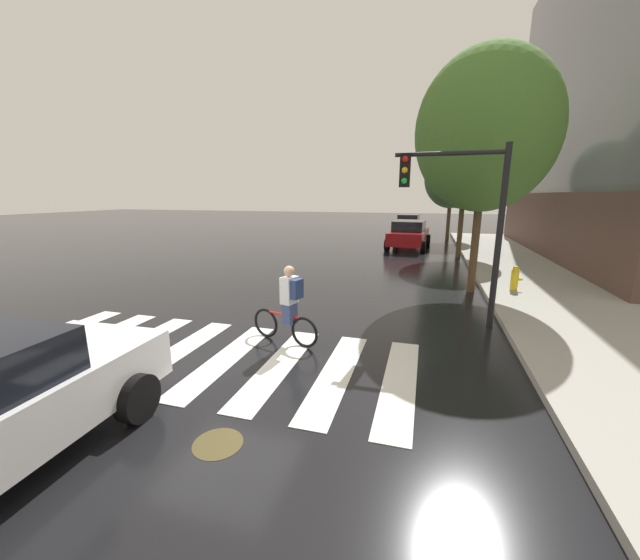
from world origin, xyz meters
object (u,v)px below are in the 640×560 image
traffic_light_near (463,205)px  sedan_mid (409,234)px  street_tree_near (486,131)px  cyclist (289,305)px  street_tree_mid (466,162)px  manhole_cover (218,443)px  sedan_far (409,223)px  street_tree_far (452,177)px  fire_hydrant (515,278)px

traffic_light_near → sedan_mid: bearing=97.5°
sedan_mid → street_tree_near: street_tree_near is taller
cyclist → street_tree_mid: (4.30, 12.71, 3.79)m
manhole_cover → traffic_light_near: traffic_light_near is taller
cyclist → traffic_light_near: 4.57m
manhole_cover → cyclist: 3.42m
sedan_mid → street_tree_near: 10.76m
sedan_mid → traffic_light_near: bearing=-82.5°
sedan_far → street_tree_far: street_tree_far is taller
sedan_far → traffic_light_near: 22.46m
manhole_cover → cyclist: (-0.28, 3.30, 0.84)m
cyclist → fire_hydrant: 7.86m
manhole_cover → sedan_mid: (1.43, 18.59, 0.84)m
manhole_cover → street_tree_far: 23.66m
street_tree_mid → sedan_mid: bearing=135.1°
fire_hydrant → street_tree_mid: size_ratio=0.11×
sedan_far → manhole_cover: bearing=-92.0°
traffic_light_near → street_tree_near: street_tree_near is taller
cyclist → traffic_light_near: size_ratio=0.40×
sedan_mid → street_tree_near: bearing=-75.6°
fire_hydrant → street_tree_mid: bearing=99.3°
sedan_mid → traffic_light_near: (1.73, -13.06, 2.02)m
street_tree_far → street_tree_mid: bearing=-88.2°
traffic_light_near → street_tree_near: size_ratio=0.58×
manhole_cover → street_tree_far: (3.80, 22.97, 4.22)m
manhole_cover → fire_hydrant: 10.35m
sedan_far → street_tree_far: bearing=-59.5°
sedan_far → street_tree_far: (2.84, -4.82, 3.43)m
manhole_cover → sedan_far: (0.96, 27.79, 0.78)m
street_tree_far → cyclist: bearing=-101.7°
cyclist → street_tree_mid: size_ratio=0.25×
street_tree_far → sedan_far: bearing=120.5°
fire_hydrant → manhole_cover: bearing=-120.0°
cyclist → street_tree_mid: 13.94m
traffic_light_near → street_tree_far: (0.64, 17.44, 1.36)m
fire_hydrant → street_tree_far: size_ratio=0.12×
sedan_far → street_tree_far: 6.56m
street_tree_mid → street_tree_far: street_tree_mid is taller
cyclist → street_tree_near: 8.13m
traffic_light_near → street_tree_mid: size_ratio=0.61×
manhole_cover → street_tree_near: 10.94m
manhole_cover → street_tree_mid: 17.15m
fire_hydrant → traffic_light_near: bearing=-120.5°
fire_hydrant → sedan_far: bearing=102.6°
fire_hydrant → sedan_mid: bearing=111.2°
traffic_light_near → fire_hydrant: size_ratio=5.38×
sedan_far → cyclist: 24.52m
sedan_mid → sedan_far: 9.21m
street_tree_near → street_tree_mid: street_tree_near is taller
sedan_far → street_tree_near: (2.95, -18.84, 4.14)m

